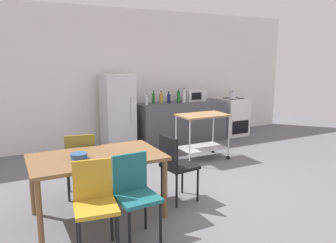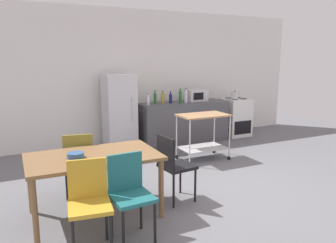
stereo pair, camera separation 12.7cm
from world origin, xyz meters
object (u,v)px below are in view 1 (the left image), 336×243
Objects in this scene: chair_mustard at (95,200)px; chair_black at (176,164)px; chair_olive at (81,160)px; bottle_soda at (169,98)px; chair_teal at (135,191)px; bottle_hot_sauce at (147,100)px; bottle_sparkling_water at (153,98)px; kettle at (232,95)px; bottle_olive_oil at (161,98)px; fruit_bowl at (79,156)px; kitchen_cart at (202,129)px; stove_oven at (233,117)px; microwave at (194,95)px; dining_table at (97,162)px; bottle_vinegar at (184,96)px; bottle_sesame_oil at (179,97)px; refrigerator at (118,112)px.

chair_black is (1.22, 0.62, 0.00)m from chair_mustard.
chair_black is at bearing 157.80° from chair_olive.
chair_teal is at bearing -122.44° from bottle_soda.
bottle_hot_sauce reaches higher than chair_black.
chair_mustard is 3.68× the size of bottle_hot_sauce.
bottle_sparkling_water is at bearing -25.99° from chair_black.
chair_mustard and chair_black have the same top height.
chair_teal is at bearing -139.35° from kettle.
bottle_sparkling_water reaches higher than bottle_olive_oil.
kettle is (4.16, 2.57, 0.22)m from fruit_bowl.
kitchen_cart is at bearing -143.07° from kettle.
kitchen_cart is at bearing -152.66° from chair_olive.
stove_oven is 2.00× the size of microwave.
dining_table is 5.27× the size of bottle_sparkling_water.
fruit_bowl is (-1.22, 0.05, 0.26)m from chair_black.
bottle_vinegar is 0.39m from microwave.
fruit_bowl is 4.89m from kettle.
dining_table is at bearing 104.32° from chair_teal.
bottle_vinegar is (2.42, 3.21, 0.52)m from chair_teal.
chair_black is at bearing 34.78° from chair_mustard.
chair_teal is 1.00× the size of chair_black.
bottle_hot_sauce reaches higher than chair_mustard.
chair_mustard is at bearing -129.91° from bottle_sesame_oil.
fruit_bowl is at bearing -152.01° from kitchen_cart.
chair_teal is (0.27, -1.30, 0.00)m from chair_olive.
chair_black is 2.79m from bottle_hot_sauce.
chair_black is at bearing -133.38° from kitchen_cart.
dining_table is at bearing -131.21° from bottle_soda.
bottle_soda is at bearing -128.81° from chair_olive.
bottle_olive_oil is (2.15, 2.70, 0.34)m from dining_table.
refrigerator reaches higher than bottle_sparkling_water.
kitchen_cart is 2.93× the size of bottle_sesame_oil.
microwave is (-1.09, 0.05, 0.58)m from stove_oven.
bottle_sesame_oil reaches higher than chair_black.
chair_black is 3.97m from kettle.
microwave is (0.69, 0.08, 0.02)m from bottle_soda.
bottle_hot_sauce is 0.78× the size of bottle_sesame_oil.
bottle_soda is (0.15, -0.08, -0.01)m from bottle_olive_oil.
chair_olive is (-0.06, 0.64, -0.15)m from dining_table.
chair_olive is at bearing 98.19° from chair_teal.
stove_oven reaches higher than chair_black.
refrigerator reaches higher than bottle_hot_sauce.
bottle_hot_sauce is 0.75m from bottle_sesame_oil.
bottle_vinegar is (0.13, -0.01, 0.00)m from bottle_sesame_oil.
bottle_olive_oil is at bearing -125.89° from chair_olive.
bottle_sesame_oil is (2.55, 1.92, 0.52)m from chair_olive.
stove_oven is 1.68m from bottle_sesame_oil.
refrigerator is 6.41× the size of bottle_hot_sauce.
kettle is (2.78, -0.18, 0.23)m from refrigerator.
refrigerator is 0.83m from bottle_sparkling_water.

